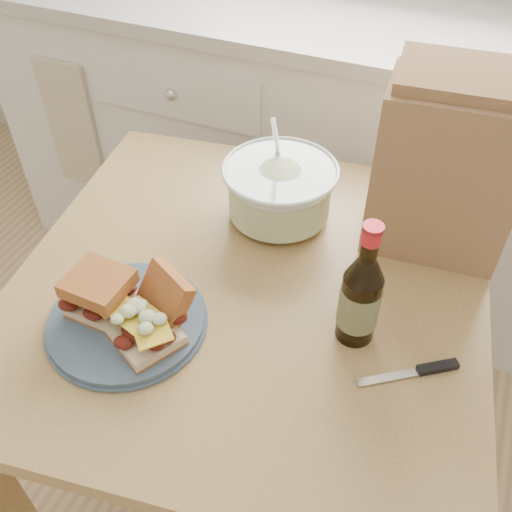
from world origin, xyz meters
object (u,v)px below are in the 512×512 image
at_px(coleslaw_bowl, 280,193).
at_px(beer_bottle, 360,297).
at_px(dining_table, 249,318).
at_px(paper_bag, 445,171).
at_px(plate, 127,321).

height_order(coleslaw_bowl, beer_bottle, beer_bottle).
relative_size(coleslaw_bowl, beer_bottle, 0.97).
height_order(dining_table, paper_bag, paper_bag).
height_order(plate, paper_bag, paper_bag).
bearing_deg(coleslaw_bowl, paper_bag, 9.44).
xyz_separation_m(dining_table, paper_bag, (0.29, 0.26, 0.28)).
height_order(dining_table, coleslaw_bowl, coleslaw_bowl).
distance_m(plate, paper_bag, 0.65).
bearing_deg(beer_bottle, dining_table, 169.25).
xyz_separation_m(dining_table, coleslaw_bowl, (-0.02, 0.21, 0.17)).
height_order(plate, coleslaw_bowl, coleslaw_bowl).
bearing_deg(beer_bottle, paper_bag, 77.47).
distance_m(beer_bottle, paper_bag, 0.32).
xyz_separation_m(plate, paper_bag, (0.45, 0.44, 0.16)).
xyz_separation_m(plate, coleslaw_bowl, (0.14, 0.39, 0.05)).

